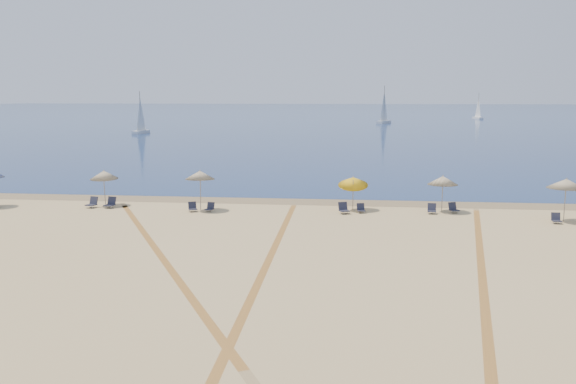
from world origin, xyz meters
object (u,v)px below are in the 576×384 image
object	(u,v)px
umbrella_2	(200,175)
chair_10	(556,219)
chair_8	(432,209)
sailboat_0	(141,121)
chair_3	(111,203)
chair_9	(453,208)
umbrella_4	(443,180)
chair_7	(361,209)
chair_5	(210,208)
chair_2	(92,203)
chair_6	(344,209)
umbrella_1	(104,175)
sailboat_2	(384,112)
chair_4	(193,207)
sailboat_1	(478,111)
umbrella_3	(353,181)
umbrella_5	(566,184)

from	to	relation	value
umbrella_2	chair_10	bearing A→B (deg)	-4.72
chair_8	sailboat_0	world-z (taller)	sailboat_0
chair_3	chair_9	xyz separation A→B (m)	(22.46, 0.77, -0.03)
umbrella_4	chair_7	xyz separation A→B (m)	(-5.19, -0.98, -1.77)
chair_5	chair_9	size ratio (longest dim) A/B	0.85
umbrella_2	chair_2	world-z (taller)	umbrella_2
chair_8	chair_6	bearing A→B (deg)	-168.70
umbrella_1	sailboat_2	bearing A→B (deg)	78.48
umbrella_1	chair_2	world-z (taller)	umbrella_1
chair_5	chair_4	bearing A→B (deg)	-163.39
chair_10	chair_7	bearing A→B (deg)	173.13
umbrella_1	umbrella_2	distance (m)	6.95
umbrella_2	umbrella_4	distance (m)	15.66
chair_2	sailboat_0	xyz separation A→B (m)	(-22.98, 73.95, 2.08)
chair_2	chair_10	world-z (taller)	chair_2
chair_10	chair_3	bearing A→B (deg)	179.20
umbrella_1	chair_4	world-z (taller)	umbrella_1
chair_3	chair_10	bearing A→B (deg)	8.78
umbrella_1	chair_9	size ratio (longest dim) A/B	3.11
chair_4	sailboat_1	distance (m)	157.18
chair_7	sailboat_2	world-z (taller)	sailboat_2
umbrella_1	chair_8	world-z (taller)	umbrella_1
chair_8	sailboat_0	xyz separation A→B (m)	(-45.28, 73.61, 2.12)
chair_3	chair_7	bearing A→B (deg)	13.00
umbrella_2	chair_8	xyz separation A→B (m)	(14.89, 0.39, -2.02)
umbrella_2	sailboat_1	world-z (taller)	sailboat_1
chair_3	chair_4	xyz separation A→B (m)	(5.78, -0.68, -0.05)
umbrella_3	umbrella_4	xyz separation A→B (m)	(5.72, 0.11, 0.13)
chair_5	chair_9	xyz separation A→B (m)	(15.56, 1.36, 0.02)
umbrella_4	chair_4	size ratio (longest dim) A/B	3.15
umbrella_3	chair_4	size ratio (longest dim) A/B	3.25
chair_4	chair_9	size ratio (longest dim) A/B	0.96
umbrella_1	chair_2	distance (m)	2.06
umbrella_5	sailboat_1	xyz separation A→B (m)	(23.77, 150.70, 0.05)
chair_5	chair_8	distance (m)	14.18
umbrella_5	chair_7	size ratio (longest dim) A/B	3.97
chair_5	chair_2	bearing A→B (deg)	-171.67
umbrella_3	chair_2	world-z (taller)	umbrella_3
chair_4	chair_9	bearing A→B (deg)	-19.11
umbrella_5	chair_9	size ratio (longest dim) A/B	3.35
umbrella_3	chair_6	world-z (taller)	umbrella_3
umbrella_4	chair_9	distance (m)	1.90
umbrella_5	chair_8	size ratio (longest dim) A/B	3.90
umbrella_2	sailboat_0	world-z (taller)	sailboat_0
chair_9	sailboat_1	distance (m)	151.65
chair_6	sailboat_2	size ratio (longest dim) A/B	0.09
umbrella_3	sailboat_2	xyz separation A→B (m)	(7.22, 117.64, 0.98)
chair_4	chair_8	distance (m)	15.30
chair_2	sailboat_1	size ratio (longest dim) A/B	0.11
chair_5	sailboat_0	size ratio (longest dim) A/B	0.08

